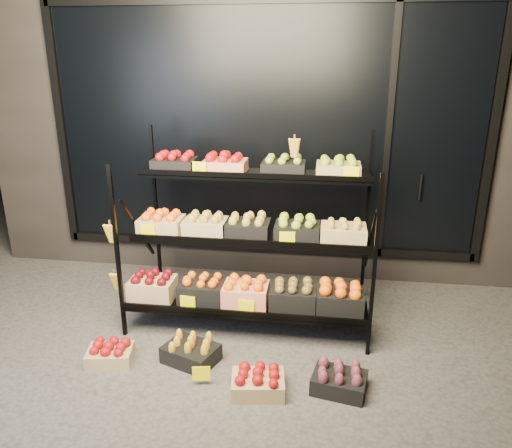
% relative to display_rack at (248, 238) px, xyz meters
% --- Properties ---
extents(ground, '(24.00, 24.00, 0.00)m').
position_rel_display_rack_xyz_m(ground, '(0.01, -0.60, -0.79)').
color(ground, '#514F4C').
rests_on(ground, ground).
extents(building, '(6.00, 2.08, 3.50)m').
position_rel_display_rack_xyz_m(building, '(0.01, 1.99, 0.96)').
color(building, '#2D2826').
rests_on(building, ground).
extents(display_rack, '(2.18, 1.02, 1.73)m').
position_rel_display_rack_xyz_m(display_rack, '(0.00, 0.00, 0.00)').
color(display_rack, black).
rests_on(display_rack, ground).
extents(tag_floor_a, '(0.13, 0.01, 0.12)m').
position_rel_display_rack_xyz_m(tag_floor_a, '(-0.19, -1.00, -0.73)').
color(tag_floor_a, '#FCED00').
rests_on(tag_floor_a, ground).
extents(floor_crate_left, '(0.38, 0.31, 0.18)m').
position_rel_display_rack_xyz_m(floor_crate_left, '(-0.97, -0.82, -0.70)').
color(floor_crate_left, tan).
rests_on(floor_crate_left, ground).
extents(floor_crate_midleft, '(0.48, 0.42, 0.20)m').
position_rel_display_rack_xyz_m(floor_crate_midleft, '(-0.34, -0.72, -0.69)').
color(floor_crate_midleft, black).
rests_on(floor_crate_midleft, ground).
extents(floor_crate_midright, '(0.41, 0.32, 0.19)m').
position_rel_display_rack_xyz_m(floor_crate_midright, '(0.23, -1.02, -0.70)').
color(floor_crate_midright, tan).
rests_on(floor_crate_midright, ground).
extents(floor_crate_right, '(0.42, 0.34, 0.19)m').
position_rel_display_rack_xyz_m(floor_crate_right, '(0.80, -0.91, -0.70)').
color(floor_crate_right, black).
rests_on(floor_crate_right, ground).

